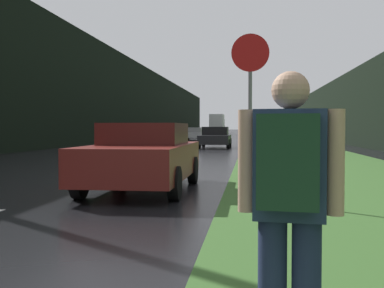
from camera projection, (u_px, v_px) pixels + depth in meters
grass_verge at (280, 144)px, 39.91m from camera, size 6.00×240.00×0.02m
lane_stripe_c at (103, 176)px, 13.48m from camera, size 0.12×3.00×0.01m
lane_stripe_d at (153, 160)px, 20.43m from camera, size 0.12×3.00×0.01m
lane_stripe_e at (178, 151)px, 27.37m from camera, size 0.12×3.00×0.01m
treeline_far_side at (122, 99)px, 51.63m from camera, size 2.00×140.00×8.73m
treeline_near_side at (334, 113)px, 49.01m from camera, size 2.00×140.00×5.65m
stop_sign at (250, 98)px, 8.91m from camera, size 0.70×0.07×3.11m
hitchhiker_with_backpack at (289, 200)px, 2.66m from camera, size 0.58×0.44×1.69m
car_passing_near at (143, 156)px, 10.54m from camera, size 2.05×4.60×1.47m
car_passing_far at (215, 137)px, 32.09m from camera, size 2.05×4.63×1.40m
car_oncoming at (195, 134)px, 51.16m from camera, size 1.92×4.26×1.35m
delivery_truck at (217, 124)px, 85.94m from camera, size 2.48×7.97×3.64m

